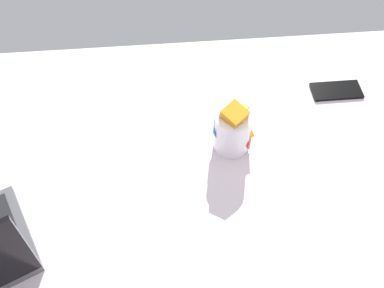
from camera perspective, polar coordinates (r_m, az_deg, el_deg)
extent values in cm
cube|color=silver|center=(109.56, 6.83, -15.03)|extent=(180.00, 140.00, 18.00)
cylinder|color=silver|center=(111.33, 5.33, 1.54)|extent=(9.00, 9.00, 11.00)
cube|color=red|center=(113.22, 6.15, 0.65)|extent=(6.69, 6.34, 5.18)
cube|color=orange|center=(112.51, 6.33, 1.59)|extent=(5.72, 7.01, 5.61)
cube|color=blue|center=(110.79, 4.45, 2.15)|extent=(7.45, 6.60, 6.62)
cube|color=yellow|center=(109.39, 5.04, 2.63)|extent=(7.96, 7.82, 2.79)
cube|color=yellow|center=(108.72, 5.78, 3.55)|extent=(6.59, 7.19, 4.61)
cube|color=orange|center=(106.49, 5.24, 3.66)|extent=(7.38, 7.75, 4.91)
cube|color=black|center=(133.88, 17.95, 6.51)|extent=(14.01, 6.83, 0.80)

